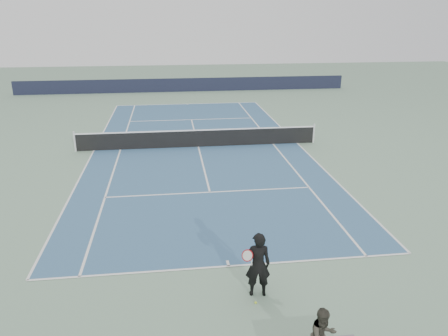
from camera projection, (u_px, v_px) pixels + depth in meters
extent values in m
plane|color=gray|center=(198.00, 147.00, 23.50)|extent=(80.00, 80.00, 0.00)
cube|color=#365C81|center=(198.00, 147.00, 23.50)|extent=(10.97, 23.77, 0.01)
cylinder|color=silver|center=(75.00, 142.00, 22.55)|extent=(0.10, 0.10, 1.07)
cylinder|color=silver|center=(314.00, 133.00, 24.09)|extent=(0.10, 0.10, 1.07)
cube|color=black|center=(198.00, 139.00, 23.34)|extent=(12.80, 0.03, 0.90)
cube|color=white|center=(198.00, 130.00, 23.19)|extent=(12.80, 0.04, 0.06)
cube|color=black|center=(184.00, 85.00, 40.01)|extent=(30.00, 0.25, 1.20)
imported|color=black|center=(258.00, 264.00, 10.88)|extent=(0.70, 0.53, 1.75)
torus|color=#A30D13|center=(247.00, 256.00, 10.70)|extent=(0.34, 0.18, 0.36)
cylinder|color=white|center=(247.00, 256.00, 10.70)|extent=(0.29, 0.14, 0.32)
cylinder|color=white|center=(252.00, 264.00, 10.83)|extent=(0.08, 0.13, 0.27)
sphere|color=#C2DC2D|center=(256.00, 302.00, 10.80)|extent=(0.06, 0.06, 0.06)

